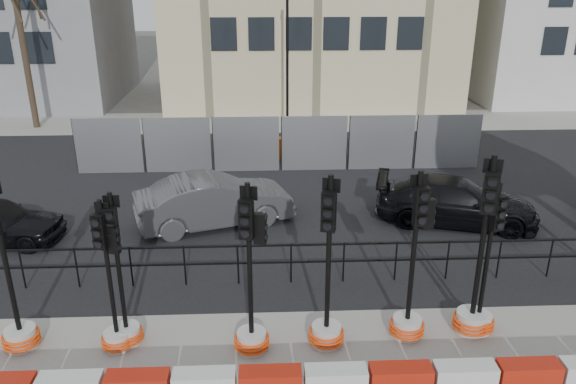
{
  "coord_description": "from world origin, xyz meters",
  "views": [
    {
      "loc": [
        -0.56,
        -10.03,
        6.7
      ],
      "look_at": [
        0.01,
        3.0,
        1.55
      ],
      "focal_mm": 35.0,
      "sensor_mm": 36.0,
      "label": 1
    }
  ],
  "objects_px": {
    "traffic_signal_d": "(251,314)",
    "traffic_signal_h": "(481,303)",
    "traffic_signal_a": "(16,316)",
    "car_c": "(456,202)"
  },
  "relations": [
    {
      "from": "traffic_signal_h",
      "to": "traffic_signal_a",
      "type": "bearing_deg",
      "value": 162.32
    },
    {
      "from": "traffic_signal_a",
      "to": "car_c",
      "type": "xyz_separation_m",
      "value": [
        10.05,
        5.3,
        -0.07
      ]
    },
    {
      "from": "traffic_signal_d",
      "to": "traffic_signal_h",
      "type": "bearing_deg",
      "value": 20.11
    },
    {
      "from": "traffic_signal_d",
      "to": "traffic_signal_h",
      "type": "xyz_separation_m",
      "value": [
        4.48,
        0.42,
        -0.15
      ]
    },
    {
      "from": "traffic_signal_h",
      "to": "traffic_signal_d",
      "type": "bearing_deg",
      "value": 166.72
    },
    {
      "from": "traffic_signal_d",
      "to": "car_c",
      "type": "height_order",
      "value": "traffic_signal_d"
    },
    {
      "from": "traffic_signal_a",
      "to": "car_c",
      "type": "distance_m",
      "value": 11.36
    },
    {
      "from": "traffic_signal_a",
      "to": "traffic_signal_d",
      "type": "distance_m",
      "value": 4.39
    },
    {
      "from": "traffic_signal_h",
      "to": "car_c",
      "type": "relative_size",
      "value": 0.67
    },
    {
      "from": "traffic_signal_a",
      "to": "traffic_signal_h",
      "type": "relative_size",
      "value": 1.09
    }
  ]
}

